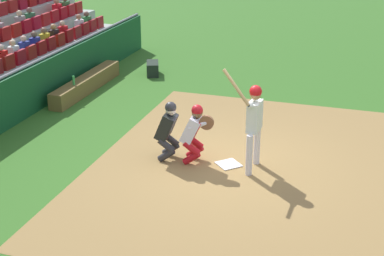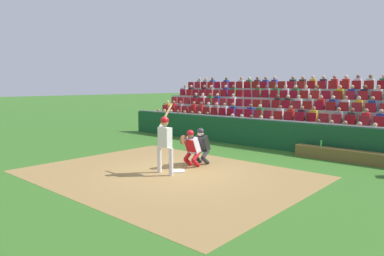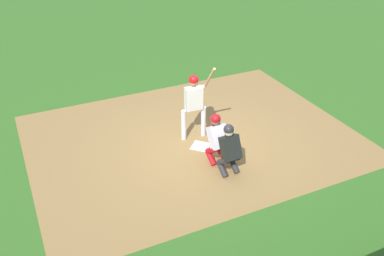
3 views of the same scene
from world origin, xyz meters
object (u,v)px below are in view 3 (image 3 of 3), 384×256
at_px(home_plate_marker, 201,146).
at_px(home_plate_umpire, 229,148).
at_px(catcher_crouching, 217,136).
at_px(batter_at_plate, 194,100).

height_order(home_plate_marker, home_plate_umpire, home_plate_umpire).
bearing_deg(home_plate_umpire, home_plate_marker, 93.91).
relative_size(home_plate_marker, home_plate_umpire, 0.34).
bearing_deg(home_plate_marker, home_plate_umpire, -86.09).
height_order(catcher_crouching, home_plate_umpire, home_plate_umpire).
relative_size(catcher_crouching, home_plate_umpire, 0.99).
xyz_separation_m(home_plate_marker, batter_at_plate, (0.05, 0.50, 1.10)).
bearing_deg(batter_at_plate, home_plate_umpire, -88.92).
bearing_deg(batter_at_plate, home_plate_marker, -96.20).
bearing_deg(home_plate_marker, batter_at_plate, 83.80).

